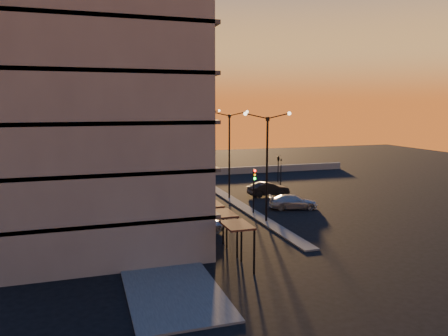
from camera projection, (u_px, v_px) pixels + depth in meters
ground at (266, 222)px, 37.80m from camera, size 120.00×120.00×0.00m
sidewalk_west at (138, 220)px, 38.35m from camera, size 5.00×40.00×0.12m
median at (229, 198)px, 47.21m from camera, size 1.20×36.00×0.12m
parapet at (207, 172)px, 62.82m from camera, size 44.00×0.50×1.00m
building at (92, 79)px, 31.85m from camera, size 14.35×17.08×25.00m
streetlamp_near at (267, 158)px, 37.00m from camera, size 4.32×0.32×9.51m
streetlamp_mid at (229, 147)px, 46.42m from camera, size 4.32×0.32×9.51m
streetlamp_far at (204, 140)px, 55.83m from camera, size 4.32×0.32×9.51m
traffic_light_main at (254, 184)px, 40.09m from camera, size 0.28×0.44×4.25m
signal_east_a at (281, 172)px, 53.15m from camera, size 0.13×0.16×3.60m
signal_east_b at (278, 159)px, 57.21m from camera, size 0.42×1.99×3.60m
car_hatchback at (197, 224)px, 34.47m from camera, size 4.40×2.01×1.46m
car_sedan at (268, 189)px, 48.70m from camera, size 4.64×1.75×1.51m
car_wagon at (293, 202)px, 42.61m from camera, size 5.06×3.06×1.37m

